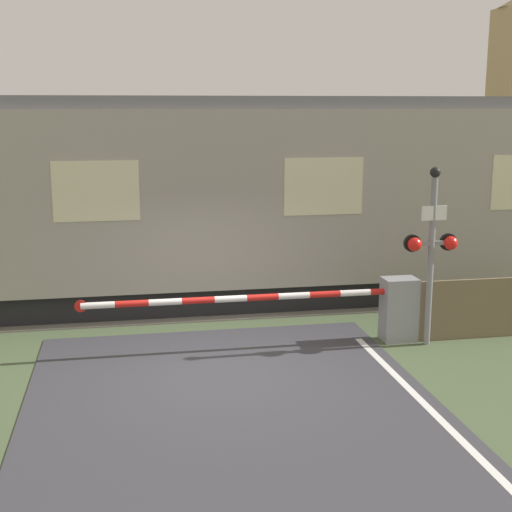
% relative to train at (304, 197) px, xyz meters
% --- Properties ---
extents(ground_plane, '(80.00, 80.00, 0.00)m').
position_rel_train_xyz_m(ground_plane, '(-2.43, -4.17, -2.21)').
color(ground_plane, '#475638').
extents(track_bed, '(36.00, 3.20, 0.13)m').
position_rel_train_xyz_m(track_bed, '(-2.43, 0.00, -2.18)').
color(track_bed, slate).
rests_on(track_bed, ground_plane).
extents(train, '(15.74, 3.07, 4.32)m').
position_rel_train_xyz_m(train, '(0.00, 0.00, 0.00)').
color(train, black).
rests_on(train, ground_plane).
extents(crossing_barrier, '(5.93, 0.44, 1.15)m').
position_rel_train_xyz_m(crossing_barrier, '(0.43, -3.30, -1.57)').
color(crossing_barrier, gray).
rests_on(crossing_barrier, ground_plane).
extents(signal_post, '(0.96, 0.26, 3.13)m').
position_rel_train_xyz_m(signal_post, '(1.35, -3.62, -0.43)').
color(signal_post, gray).
rests_on(signal_post, ground_plane).
extents(roadside_fence, '(4.14, 0.06, 1.10)m').
position_rel_train_xyz_m(roadside_fence, '(2.95, -3.43, -1.66)').
color(roadside_fence, '#726047').
rests_on(roadside_fence, ground_plane).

